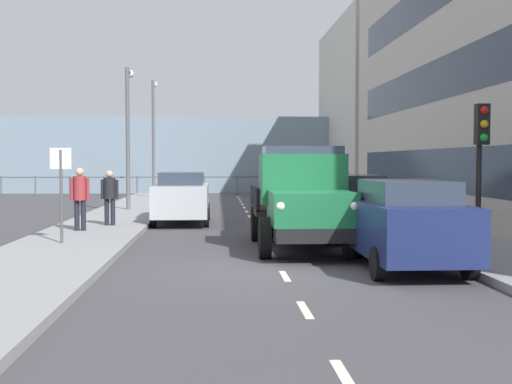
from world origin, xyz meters
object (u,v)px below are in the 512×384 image
car_navy_kerbside_near (404,223)px  car_silver_oppositeside_0 (182,197)px  pedestrian_couple_a (110,193)px  traffic_light_near (481,144)px  lamp_post_promenade (128,124)px  lamp_post_far (154,127)px  truck_vintage_green (302,200)px  car_white_kerbside_2 (322,196)px  car_black_kerbside_1 (350,205)px  pedestrian_by_lamp (80,194)px  street_sign (61,178)px

car_navy_kerbside_near → car_silver_oppositeside_0: (4.79, -9.56, -0.00)m
pedestrian_couple_a → traffic_light_near: 10.85m
car_navy_kerbside_near → lamp_post_promenade: 16.35m
lamp_post_far → truck_vintage_green: bearing=104.4°
truck_vintage_green → car_white_kerbside_2: truck_vintage_green is taller
truck_vintage_green → car_navy_kerbside_near: (-1.64, 2.76, -0.28)m
car_black_kerbside_1 → pedestrian_by_lamp: 7.49m
car_white_kerbside_2 → traffic_light_near: bearing=105.0°
pedestrian_by_lamp → pedestrian_couple_a: 1.61m
pedestrian_couple_a → car_silver_oppositeside_0: bearing=-136.4°
traffic_light_near → street_sign: traffic_light_near is taller
car_silver_oppositeside_0 → lamp_post_promenade: (2.39, -4.88, 2.69)m
truck_vintage_green → car_navy_kerbside_near: truck_vintage_green is taller
traffic_light_near → lamp_post_far: bearing=-67.1°
car_silver_oppositeside_0 → traffic_light_near: (-7.02, 7.74, 1.58)m
car_black_kerbside_1 → lamp_post_promenade: lamp_post_promenade is taller
lamp_post_far → car_silver_oppositeside_0: bearing=99.0°
pedestrian_by_lamp → traffic_light_near: traffic_light_near is taller
traffic_light_near → street_sign: bearing=-8.6°
street_sign → lamp_post_promenade: bearing=-90.6°
truck_vintage_green → car_silver_oppositeside_0: size_ratio=1.41×
lamp_post_far → pedestrian_couple_a: bearing=90.6°
truck_vintage_green → pedestrian_couple_a: truck_vintage_green is taller
pedestrian_by_lamp → truck_vintage_green: bearing=150.1°
car_navy_kerbside_near → car_black_kerbside_1: same height
car_white_kerbside_2 → traffic_light_near: traffic_light_near is taller
pedestrian_by_lamp → lamp_post_promenade: (-0.25, -8.35, 2.40)m
car_white_kerbside_2 → lamp_post_far: 15.58m
car_white_kerbside_2 → traffic_light_near: 8.77m
car_navy_kerbside_near → traffic_light_near: (-2.24, -1.82, 1.58)m
truck_vintage_green → car_white_kerbside_2: (-1.64, -7.39, -0.28)m
car_navy_kerbside_near → lamp_post_far: 24.93m
truck_vintage_green → traffic_light_near: size_ratio=1.76×
pedestrian_by_lamp → lamp_post_far: size_ratio=0.28×
pedestrian_by_lamp → car_black_kerbside_1: bearing=173.3°
car_navy_kerbside_near → lamp_post_promenade: bearing=-63.6°
car_black_kerbside_1 → car_silver_oppositeside_0: size_ratio=1.03×
truck_vintage_green → traffic_light_near: (-3.87, 0.94, 1.29)m
car_white_kerbside_2 → car_silver_oppositeside_0: bearing=7.1°
car_black_kerbside_1 → street_sign: street_sign is taller
pedestrian_couple_a → lamp_post_far: size_ratio=0.26×
car_black_kerbside_1 → pedestrian_by_lamp: pedestrian_by_lamp is taller
car_white_kerbside_2 → lamp_post_far: size_ratio=0.65×
car_silver_oppositeside_0 → pedestrian_couple_a: pedestrian_couple_a is taller
car_navy_kerbside_near → pedestrian_by_lamp: bearing=-39.3°
truck_vintage_green → pedestrian_by_lamp: size_ratio=3.22×
car_navy_kerbside_near → pedestrian_by_lamp: pedestrian_by_lamp is taller
car_black_kerbside_1 → traffic_light_near: (-2.24, 3.39, 1.58)m
car_silver_oppositeside_0 → street_sign: street_sign is taller
truck_vintage_green → car_white_kerbside_2: size_ratio=1.37×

